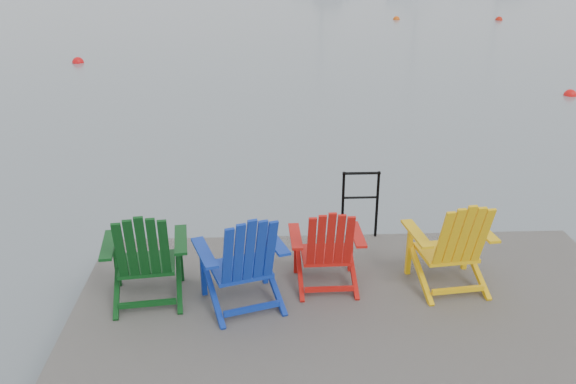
{
  "coord_description": "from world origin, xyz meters",
  "views": [
    {
      "loc": [
        -0.98,
        -4.61,
        4.09
      ],
      "look_at": [
        -0.64,
        3.15,
        0.85
      ],
      "focal_mm": 38.0,
      "sensor_mm": 36.0,
      "label": 1
    }
  ],
  "objects_px": {
    "handrail": "(360,198)",
    "buoy_a": "(570,95)",
    "chair_yellow": "(453,243)",
    "buoy_b": "(78,63)",
    "chair_blue": "(244,259)",
    "chair_red": "(328,246)",
    "chair_green": "(145,254)",
    "buoy_c": "(499,20)",
    "buoy_d": "(396,20)"
  },
  "relations": [
    {
      "from": "chair_red",
      "to": "chair_blue",
      "type": "bearing_deg",
      "value": -160.36
    },
    {
      "from": "handrail",
      "to": "buoy_a",
      "type": "distance_m",
      "value": 12.09
    },
    {
      "from": "buoy_c",
      "to": "chair_yellow",
      "type": "bearing_deg",
      "value": -111.45
    },
    {
      "from": "buoy_d",
      "to": "chair_red",
      "type": "bearing_deg",
      "value": -103.48
    },
    {
      "from": "buoy_c",
      "to": "buoy_d",
      "type": "relative_size",
      "value": 1.06
    },
    {
      "from": "chair_yellow",
      "to": "buoy_b",
      "type": "xyz_separation_m",
      "value": [
        -8.55,
        16.32,
        -1.06
      ]
    },
    {
      "from": "chair_red",
      "to": "buoy_d",
      "type": "height_order",
      "value": "chair_red"
    },
    {
      "from": "chair_yellow",
      "to": "buoy_b",
      "type": "distance_m",
      "value": 18.46
    },
    {
      "from": "chair_yellow",
      "to": "buoy_b",
      "type": "relative_size",
      "value": 2.71
    },
    {
      "from": "handrail",
      "to": "chair_blue",
      "type": "bearing_deg",
      "value": -132.9
    },
    {
      "from": "chair_yellow",
      "to": "buoy_a",
      "type": "xyz_separation_m",
      "value": [
        6.66,
        10.74,
        -1.06
      ]
    },
    {
      "from": "chair_green",
      "to": "buoy_a",
      "type": "distance_m",
      "value": 14.76
    },
    {
      "from": "chair_green",
      "to": "buoy_b",
      "type": "bearing_deg",
      "value": 100.76
    },
    {
      "from": "buoy_b",
      "to": "chair_yellow",
      "type": "bearing_deg",
      "value": -62.35
    },
    {
      "from": "chair_green",
      "to": "chair_blue",
      "type": "xyz_separation_m",
      "value": [
        1.03,
        -0.15,
        0.01
      ]
    },
    {
      "from": "handrail",
      "to": "buoy_b",
      "type": "xyz_separation_m",
      "value": [
        -7.74,
        15.04,
        -1.04
      ]
    },
    {
      "from": "chair_blue",
      "to": "buoy_d",
      "type": "height_order",
      "value": "chair_blue"
    },
    {
      "from": "chair_blue",
      "to": "handrail",
      "type": "bearing_deg",
      "value": 29.07
    },
    {
      "from": "chair_blue",
      "to": "chair_yellow",
      "type": "bearing_deg",
      "value": -11.24
    },
    {
      "from": "chair_yellow",
      "to": "buoy_d",
      "type": "height_order",
      "value": "chair_yellow"
    },
    {
      "from": "chair_yellow",
      "to": "buoy_c",
      "type": "height_order",
      "value": "chair_yellow"
    },
    {
      "from": "handrail",
      "to": "buoy_c",
      "type": "distance_m",
      "value": 28.93
    },
    {
      "from": "handrail",
      "to": "chair_blue",
      "type": "xyz_separation_m",
      "value": [
        -1.45,
        -1.56,
        0.02
      ]
    },
    {
      "from": "chair_red",
      "to": "buoy_c",
      "type": "distance_m",
      "value": 30.25
    },
    {
      "from": "chair_blue",
      "to": "buoy_a",
      "type": "height_order",
      "value": "chair_blue"
    },
    {
      "from": "handrail",
      "to": "chair_green",
      "type": "xyz_separation_m",
      "value": [
        -2.47,
        -1.41,
        0.01
      ]
    },
    {
      "from": "chair_green",
      "to": "chair_yellow",
      "type": "distance_m",
      "value": 3.28
    },
    {
      "from": "handrail",
      "to": "buoy_b",
      "type": "distance_m",
      "value": 16.95
    },
    {
      "from": "chair_red",
      "to": "buoy_a",
      "type": "xyz_separation_m",
      "value": [
        8.01,
        10.67,
        -1.01
      ]
    },
    {
      "from": "chair_blue",
      "to": "buoy_c",
      "type": "distance_m",
      "value": 30.94
    },
    {
      "from": "handrail",
      "to": "chair_green",
      "type": "distance_m",
      "value": 2.84
    },
    {
      "from": "handrail",
      "to": "buoy_a",
      "type": "relative_size",
      "value": 2.56
    },
    {
      "from": "handrail",
      "to": "buoy_d",
      "type": "xyz_separation_m",
      "value": [
        6.2,
        26.94,
        -1.04
      ]
    },
    {
      "from": "chair_blue",
      "to": "chair_red",
      "type": "xyz_separation_m",
      "value": [
        0.9,
        0.34,
        -0.05
      ]
    },
    {
      "from": "buoy_b",
      "to": "buoy_c",
      "type": "xyz_separation_m",
      "value": [
        19.45,
        11.4,
        0.0
      ]
    },
    {
      "from": "chair_green",
      "to": "buoy_b",
      "type": "distance_m",
      "value": 17.3
    },
    {
      "from": "chair_blue",
      "to": "buoy_c",
      "type": "height_order",
      "value": "chair_blue"
    },
    {
      "from": "chair_blue",
      "to": "buoy_b",
      "type": "distance_m",
      "value": 17.78
    },
    {
      "from": "chair_green",
      "to": "buoy_d",
      "type": "relative_size",
      "value": 2.98
    },
    {
      "from": "buoy_b",
      "to": "buoy_c",
      "type": "distance_m",
      "value": 22.54
    },
    {
      "from": "chair_green",
      "to": "chair_yellow",
      "type": "xyz_separation_m",
      "value": [
        3.28,
        0.12,
        -0.0
      ]
    },
    {
      "from": "chair_green",
      "to": "chair_blue",
      "type": "height_order",
      "value": "chair_blue"
    },
    {
      "from": "chair_red",
      "to": "buoy_c",
      "type": "bearing_deg",
      "value": 64.86
    },
    {
      "from": "chair_blue",
      "to": "buoy_c",
      "type": "bearing_deg",
      "value": 46.81
    },
    {
      "from": "buoy_c",
      "to": "chair_green",
      "type": "bearing_deg",
      "value": -116.98
    },
    {
      "from": "chair_green",
      "to": "chair_yellow",
      "type": "height_order",
      "value": "same"
    },
    {
      "from": "chair_green",
      "to": "chair_yellow",
      "type": "relative_size",
      "value": 1.0
    },
    {
      "from": "chair_green",
      "to": "buoy_c",
      "type": "distance_m",
      "value": 31.26
    },
    {
      "from": "chair_blue",
      "to": "chair_red",
      "type": "bearing_deg",
      "value": 2.86
    },
    {
      "from": "chair_red",
      "to": "buoy_a",
      "type": "bearing_deg",
      "value": 51.85
    }
  ]
}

